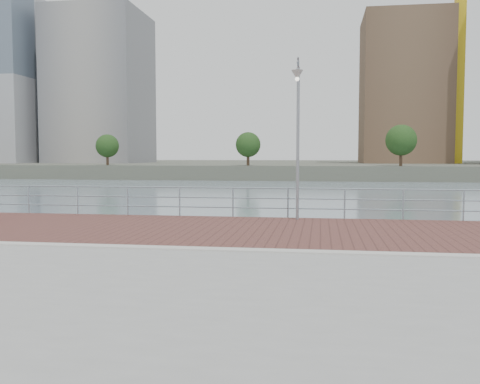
# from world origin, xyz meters

# --- Properties ---
(water) EXTENTS (400.00, 400.00, 0.00)m
(water) POSITION_xyz_m (0.00, 0.00, -2.00)
(water) COLOR slate
(water) RESTS_ON ground
(seawall) EXTENTS (40.00, 24.00, 2.00)m
(seawall) POSITION_xyz_m (0.00, -5.00, -1.00)
(seawall) COLOR gray
(seawall) RESTS_ON ground
(brick_lane) EXTENTS (40.00, 6.80, 0.02)m
(brick_lane) POSITION_xyz_m (0.00, 3.60, 0.01)
(brick_lane) COLOR brown
(brick_lane) RESTS_ON seawall
(curb) EXTENTS (40.00, 0.40, 0.06)m
(curb) POSITION_xyz_m (0.00, 0.00, 0.03)
(curb) COLOR #B7B5AD
(curb) RESTS_ON seawall
(far_shore) EXTENTS (320.00, 95.00, 2.50)m
(far_shore) POSITION_xyz_m (0.00, 122.50, -0.75)
(far_shore) COLOR #4C5142
(far_shore) RESTS_ON ground
(guardrail) EXTENTS (39.06, 0.06, 1.13)m
(guardrail) POSITION_xyz_m (0.00, 7.00, 0.69)
(guardrail) COLOR #8C9EA8
(guardrail) RESTS_ON brick_lane
(street_lamp) EXTENTS (0.40, 1.15, 5.44)m
(street_lamp) POSITION_xyz_m (1.40, 6.10, 3.87)
(street_lamp) COLOR gray
(street_lamp) RESTS_ON brick_lane
(tower_crane) EXTENTS (47.00, 2.00, 50.70)m
(tower_crane) POSITION_xyz_m (27.36, 104.00, 33.50)
(tower_crane) COLOR gold
(tower_crane) RESTS_ON far_shore
(skyline) EXTENTS (233.00, 41.00, 70.96)m
(skyline) POSITION_xyz_m (31.32, 104.71, 23.82)
(skyline) COLOR #ADA38E
(skyline) RESTS_ON far_shore
(shoreline_trees) EXTENTS (109.63, 5.02, 6.70)m
(shoreline_trees) POSITION_xyz_m (-4.19, 77.00, 4.31)
(shoreline_trees) COLOR #473323
(shoreline_trees) RESTS_ON far_shore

